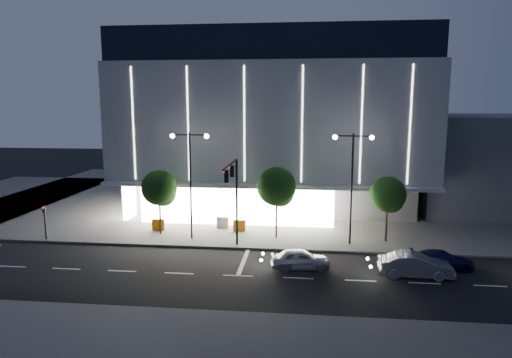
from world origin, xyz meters
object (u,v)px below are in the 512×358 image
object	(u,v)px
tree_mid	(277,189)
car_lead	(300,259)
ped_signal_far	(45,219)
tree_left	(160,190)
barrier_a	(158,225)
car_third	(442,260)
barrier_b	(223,222)
street_lamp_west	(190,170)
tree_right	(388,196)
street_lamp_east	(352,172)
barrier_c	(239,226)
traffic_mast	(234,188)
car_second	(415,265)

from	to	relation	value
tree_mid	car_lead	xyz separation A→B (m)	(2.08, -6.76, -3.64)
ped_signal_far	tree_left	distance (m)	9.61
car_lead	barrier_a	xyz separation A→B (m)	(-12.68, 7.88, -0.05)
car_third	barrier_a	world-z (taller)	car_third
tree_left	tree_mid	distance (m)	10.00
tree_mid	barrier_b	distance (m)	6.74
street_lamp_west	ped_signal_far	size ratio (longest dim) A/B	3.00
tree_right	barrier_a	distance (m)	19.89
tree_mid	car_third	xyz separation A→B (m)	(11.84, -5.60, -3.72)
street_lamp_east	tree_right	xyz separation A→B (m)	(3.03, 1.02, -2.07)
tree_right	barrier_b	world-z (taller)	tree_right
tree_left	barrier_b	bearing A→B (deg)	27.03
tree_right	barrier_b	xyz separation A→B (m)	(-14.04, 2.53, -3.23)
barrier_a	barrier_c	bearing A→B (deg)	-0.66
tree_mid	car_lead	size ratio (longest dim) A/B	1.50
tree_left	car_third	size ratio (longest dim) A/B	1.35
ped_signal_far	barrier_a	bearing A→B (deg)	23.40
traffic_mast	barrier_a	bearing A→B (deg)	147.59
barrier_a	car_lead	bearing A→B (deg)	-36.15
street_lamp_west	barrier_a	xyz separation A→B (m)	(-3.57, 2.15, -5.31)
ped_signal_far	car_second	bearing A→B (deg)	-9.66
ped_signal_far	car_third	xyz separation A→B (m)	(30.86, -3.08, -1.27)
car_lead	traffic_mast	bearing A→B (deg)	51.56
ped_signal_far	barrier_c	world-z (taller)	ped_signal_far
street_lamp_west	tree_right	size ratio (longest dim) A/B	1.63
tree_left	car_second	bearing A→B (deg)	-20.65
ped_signal_far	barrier_c	bearing A→B (deg)	14.70
traffic_mast	car_lead	xyz separation A→B (m)	(5.11, -3.08, -4.33)
barrier_b	barrier_c	xyz separation A→B (m)	(1.66, -0.95, 0.00)
car_second	car_third	xyz separation A→B (m)	(2.21, 1.80, -0.17)
street_lamp_east	barrier_c	distance (m)	11.07
traffic_mast	ped_signal_far	size ratio (longest dim) A/B	2.36
tree_right	barrier_a	bearing A→B (deg)	176.71
barrier_a	barrier_b	xyz separation A→B (m)	(5.56, 1.40, 0.00)
tree_left	car_second	world-z (taller)	tree_left
car_second	ped_signal_far	bearing A→B (deg)	82.31
ped_signal_far	car_lead	world-z (taller)	ped_signal_far
car_lead	barrier_a	bearing A→B (deg)	50.75
car_third	barrier_b	size ratio (longest dim) A/B	3.85
street_lamp_west	tree_left	bearing A→B (deg)	161.06
barrier_a	barrier_c	xyz separation A→B (m)	(7.21, 0.45, 0.00)
tree_left	barrier_c	size ratio (longest dim) A/B	5.20
ped_signal_far	car_lead	size ratio (longest dim) A/B	0.73
car_lead	street_lamp_east	bearing A→B (deg)	-41.53
ped_signal_far	car_second	size ratio (longest dim) A/B	0.63
barrier_a	barrier_b	bearing A→B (deg)	9.91
street_lamp_west	car_second	xyz separation A→B (m)	(16.66, -6.38, -5.17)
traffic_mast	tree_mid	size ratio (longest dim) A/B	1.15
traffic_mast	tree_left	xyz separation A→B (m)	(-6.97, 3.68, -0.99)
street_lamp_west	traffic_mast	bearing A→B (deg)	-33.65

